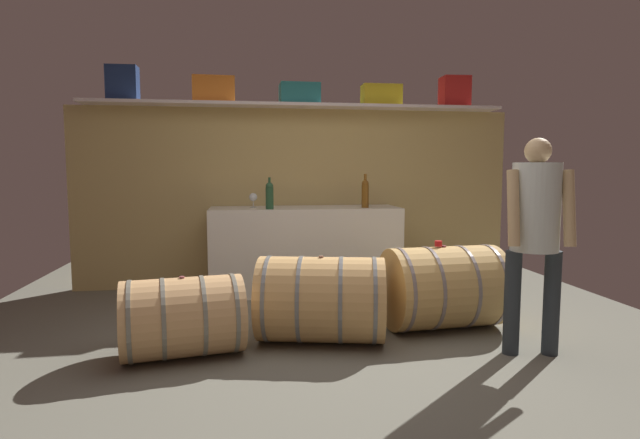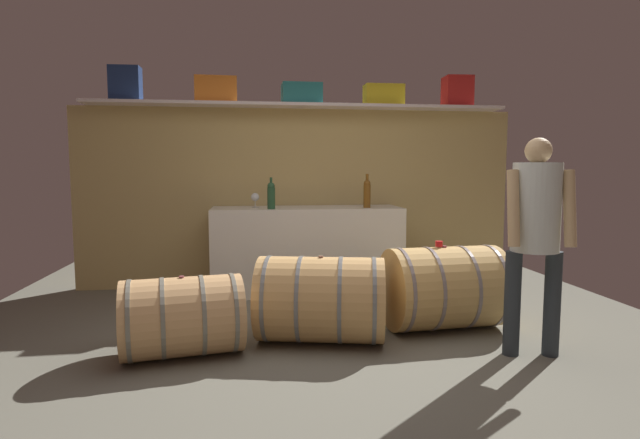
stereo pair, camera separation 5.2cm
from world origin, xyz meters
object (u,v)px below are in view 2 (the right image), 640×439
object	(u,v)px
wine_glass	(255,198)
wine_barrel_far	(183,316)
tasting_cup	(439,244)
toolcase_orange	(216,90)
work_cabinet	(307,249)
wine_barrel_near	(443,287)
wine_bottle_amber	(367,193)
wine_bottle_green	(271,195)
winemaker_pouring	(536,224)
toolcase_navy	(125,84)
toolcase_teal	(302,94)
wine_barrel_flank	(321,299)
toolcase_red	(457,92)
toolcase_yellow	(384,95)

from	to	relation	value
wine_glass	wine_barrel_far	xyz separation A→B (m)	(-0.51, -1.81, -0.72)
tasting_cup	toolcase_orange	bearing A→B (deg)	138.59
work_cabinet	tasting_cup	size ratio (longest dim) A/B	33.49
wine_barrel_near	wine_bottle_amber	bearing A→B (deg)	100.93
wine_barrel_near	tasting_cup	xyz separation A→B (m)	(-0.05, 0.00, 0.36)
toolcase_orange	wine_barrel_far	xyz separation A→B (m)	(-0.12, -1.98, -1.84)
work_cabinet	wine_bottle_green	bearing A→B (deg)	-152.29
wine_barrel_far	winemaker_pouring	world-z (taller)	winemaker_pouring
work_cabinet	tasting_cup	bearing A→B (deg)	-56.86
toolcase_navy	work_cabinet	size ratio (longest dim) A/B	0.18
toolcase_orange	toolcase_teal	xyz separation A→B (m)	(0.90, 0.00, -0.02)
toolcase_navy	winemaker_pouring	world-z (taller)	toolcase_navy
wine_bottle_amber	wine_barrel_flank	distance (m)	1.75
work_cabinet	wine_glass	bearing A→B (deg)	174.85
wine_bottle_amber	wine_bottle_green	xyz separation A→B (m)	(-0.99, -0.05, -0.01)
tasting_cup	toolcase_red	bearing A→B (deg)	64.02
tasting_cup	wine_bottle_green	bearing A→B (deg)	137.01
wine_bottle_amber	toolcase_navy	bearing A→B (deg)	171.37
wine_glass	wine_barrel_near	world-z (taller)	wine_glass
toolcase_teal	wine_bottle_green	world-z (taller)	toolcase_teal
toolcase_teal	wine_glass	world-z (taller)	toolcase_teal
work_cabinet	wine_bottle_green	xyz separation A→B (m)	(-0.38, -0.20, 0.59)
toolcase_yellow	tasting_cup	world-z (taller)	toolcase_yellow
toolcase_teal	wine_bottle_amber	world-z (taller)	toolcase_teal
toolcase_red	wine_glass	size ratio (longest dim) A/B	2.20
toolcase_orange	work_cabinet	bearing A→B (deg)	-15.60
wine_bottle_amber	wine_bottle_green	world-z (taller)	wine_bottle_amber
wine_barrel_far	winemaker_pouring	distance (m)	2.50
toolcase_navy	wine_bottle_green	bearing A→B (deg)	-14.92
wine_barrel_flank	tasting_cup	distance (m)	1.07
toolcase_navy	toolcase_red	world-z (taller)	toolcase_navy
work_cabinet	wine_barrel_far	world-z (taller)	work_cabinet
wine_bottle_amber	winemaker_pouring	world-z (taller)	winemaker_pouring
work_cabinet	winemaker_pouring	xyz separation A→B (m)	(1.35, -2.07, 0.48)
wine_barrel_far	work_cabinet	bearing A→B (deg)	49.22
wine_bottle_amber	wine_barrel_near	size ratio (longest dim) A/B	0.36
wine_glass	toolcase_red	bearing A→B (deg)	4.37
toolcase_orange	tasting_cup	size ratio (longest dim) A/B	7.25
toolcase_yellow	work_cabinet	bearing A→B (deg)	-165.06
toolcase_red	tasting_cup	world-z (taller)	toolcase_red
wine_bottle_amber	winemaker_pouring	distance (m)	2.06
wine_bottle_green	wine_barrel_flank	world-z (taller)	wine_bottle_green
toolcase_navy	wine_bottle_amber	size ratio (longest dim) A/B	1.01
wine_bottle_green	toolcase_navy	bearing A→B (deg)	163.97
wine_glass	toolcase_navy	bearing A→B (deg)	172.46
toolcase_yellow	wine_bottle_amber	xyz separation A→B (m)	(-0.26, -0.37, -1.05)
work_cabinet	tasting_cup	world-z (taller)	work_cabinet
wine_barrel_near	wine_barrel_far	bearing A→B (deg)	-174.86
toolcase_teal	winemaker_pouring	size ratio (longest dim) A/B	0.28
work_cabinet	wine_bottle_amber	world-z (taller)	wine_bottle_amber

